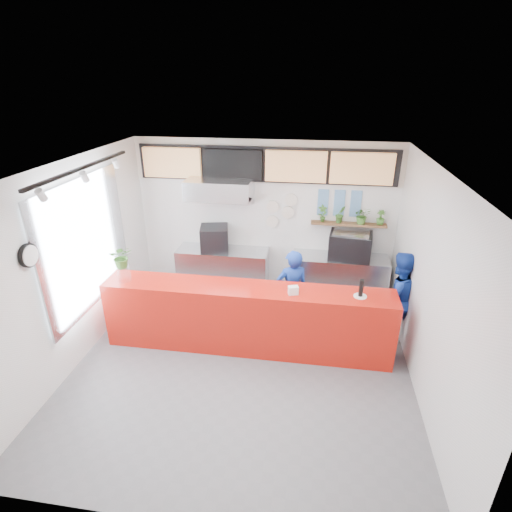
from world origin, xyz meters
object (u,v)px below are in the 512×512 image
Objects in this scene: service_counter at (247,318)px; espresso_machine at (350,246)px; panini_oven at (214,238)px; staff_right at (397,297)px; pepper_mill at (361,288)px; staff_center at (292,292)px.

service_counter is 2.51m from espresso_machine.
staff_right is at bearing -31.31° from panini_oven.
espresso_machine is 2.94× the size of pepper_mill.
staff_center is 5.77× the size of pepper_mill.
service_counter is 5.91× the size of espresso_machine.
panini_oven is 0.69× the size of espresso_machine.
panini_oven and pepper_mill have the same top height.
espresso_machine is at bearing -76.92° from staff_right.
panini_oven is 0.34× the size of staff_right.
pepper_mill is at bearing -0.67° from service_counter.
panini_oven is 3.21m from pepper_mill.
panini_oven is at bearing 117.88° from service_counter.
staff_center is (0.66, 0.60, 0.20)m from service_counter.
panini_oven is 2.03× the size of pepper_mill.
pepper_mill is (2.64, -1.82, 0.11)m from panini_oven.
panini_oven is 2.60m from espresso_machine.
service_counter is 2.45m from staff_right.
staff_right is (3.31, -1.17, -0.36)m from panini_oven.
staff_right is (1.69, 0.03, 0.03)m from staff_center.
staff_center is at bearing 42.26° from service_counter.
pepper_mill reaches higher than service_counter.
staff_center reaches higher than pepper_mill.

